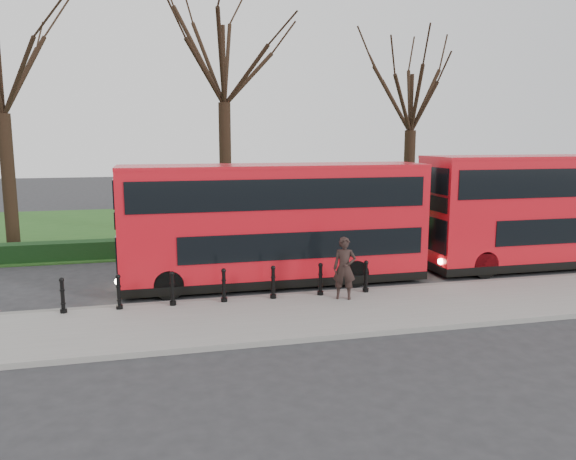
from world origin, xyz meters
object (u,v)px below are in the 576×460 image
object	(u,v)px
bus_lead	(275,225)
bus_rear	(558,211)
pedestrian	(344,268)
bollard_row	(224,286)

from	to	relation	value
bus_lead	bus_rear	xyz separation A→B (m)	(11.67, 0.08, 0.11)
pedestrian	bus_rear	bearing A→B (deg)	37.30
bus_lead	pedestrian	size ratio (longest dim) A/B	5.43
bollard_row	pedestrian	size ratio (longest dim) A/B	4.83
bus_lead	bus_rear	bearing A→B (deg)	0.38
pedestrian	bus_lead	bearing A→B (deg)	140.52
bus_rear	pedestrian	size ratio (longest dim) A/B	5.71
bollard_row	bus_lead	world-z (taller)	bus_lead
bus_lead	pedestrian	bearing A→B (deg)	-60.69
bus_lead	pedestrian	distance (m)	3.40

